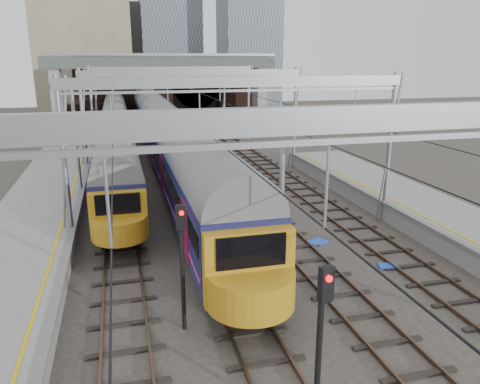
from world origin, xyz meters
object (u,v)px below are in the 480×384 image
object	(u,v)px
train_main	(156,120)
signal_near_centre	(321,331)
train_second	(116,132)
signal_near_left	(182,252)

from	to	relation	value
train_main	signal_near_centre	distance (m)	39.81
train_main	signal_near_centre	size ratio (longest dim) A/B	15.82
train_main	train_second	xyz separation A→B (m)	(-4.00, -5.64, -0.28)
train_main	train_second	size ratio (longest dim) A/B	1.56
train_main	signal_near_left	world-z (taller)	train_main
train_second	signal_near_left	world-z (taller)	train_second
train_main	signal_near_centre	bearing A→B (deg)	-89.55
train_second	signal_near_centre	xyz separation A→B (m)	(4.31, -34.17, 0.48)
signal_near_left	signal_near_centre	distance (m)	5.81
train_main	train_second	bearing A→B (deg)	-125.35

